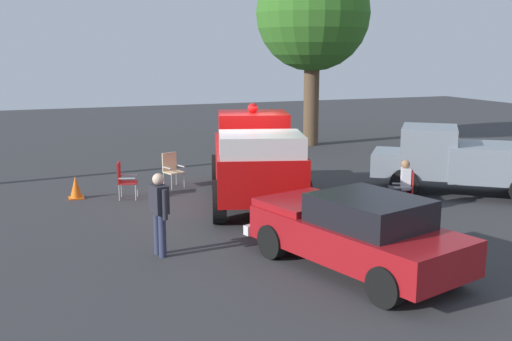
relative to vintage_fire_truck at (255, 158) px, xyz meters
name	(u,v)px	position (x,y,z in m)	size (l,w,h in m)	color
ground_plane	(247,205)	(-0.36, -0.28, -1.20)	(60.00, 60.00, 0.00)	#333335
vintage_fire_truck	(255,158)	(0.00, 0.00, 0.00)	(3.84, 6.32, 2.59)	black
classic_hot_rod	(355,231)	(-0.13, -5.47, -0.45)	(2.97, 4.70, 1.46)	black
parked_pickup	(461,160)	(5.76, -1.21, -0.21)	(4.90, 4.35, 1.90)	black
lawn_chair_near_truck	(407,187)	(3.33, -2.13, -0.61)	(0.67, 0.67, 1.02)	#B7BABF
lawn_chair_by_car	(172,167)	(-1.67, 2.65, -0.61)	(0.63, 0.63, 1.02)	#B7BABF
lawn_chair_spare	(123,178)	(-3.26, 1.63, -0.61)	(0.61, 0.62, 1.02)	#B7BABF
spectator_seated	(401,183)	(3.22, -2.07, -0.50)	(0.64, 0.58, 1.29)	#383842
spectator_standing	(159,209)	(-3.34, -3.40, -0.23)	(0.35, 0.65, 1.68)	#2D334C
oak_tree_left	(313,15)	(5.83, 8.52, 4.27)	(4.75, 4.75, 7.90)	brown
traffic_cone	(76,188)	(-4.49, 2.12, -0.89)	(0.40, 0.40, 0.64)	orange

